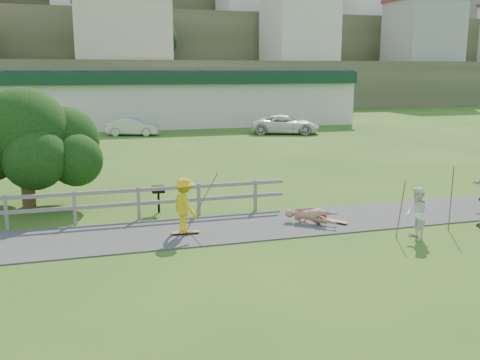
{
  "coord_description": "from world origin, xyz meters",
  "views": [
    {
      "loc": [
        -3.59,
        -13.83,
        4.79
      ],
      "look_at": [
        1.06,
        2.0,
        1.41
      ],
      "focal_mm": 40.0,
      "sensor_mm": 36.0,
      "label": 1
    }
  ],
  "objects_px": {
    "skater_fallen": "(311,216)",
    "car_silver": "(133,127)",
    "skater_rider": "(185,208)",
    "tree": "(25,152)",
    "spectator_a": "(417,214)",
    "bbq": "(159,199)",
    "car_white": "(285,124)"
  },
  "relations": [
    {
      "from": "skater_rider",
      "to": "skater_fallen",
      "type": "bearing_deg",
      "value": -111.25
    },
    {
      "from": "tree",
      "to": "bbq",
      "type": "distance_m",
      "value": 5.07
    },
    {
      "from": "car_silver",
      "to": "skater_fallen",
      "type": "bearing_deg",
      "value": -156.55
    },
    {
      "from": "skater_fallen",
      "to": "car_silver",
      "type": "bearing_deg",
      "value": 46.28
    },
    {
      "from": "car_white",
      "to": "tree",
      "type": "distance_m",
      "value": 25.27
    },
    {
      "from": "car_white",
      "to": "skater_rider",
      "type": "bearing_deg",
      "value": 172.51
    },
    {
      "from": "car_white",
      "to": "bbq",
      "type": "xyz_separation_m",
      "value": [
        -12.66,
        -20.75,
        -0.26
      ]
    },
    {
      "from": "car_silver",
      "to": "car_white",
      "type": "height_order",
      "value": "car_white"
    },
    {
      "from": "skater_fallen",
      "to": "spectator_a",
      "type": "relative_size",
      "value": 1.08
    },
    {
      "from": "skater_rider",
      "to": "spectator_a",
      "type": "relative_size",
      "value": 1.07
    },
    {
      "from": "car_silver",
      "to": "tree",
      "type": "distance_m",
      "value": 21.6
    },
    {
      "from": "spectator_a",
      "to": "tree",
      "type": "height_order",
      "value": "tree"
    },
    {
      "from": "skater_rider",
      "to": "car_white",
      "type": "height_order",
      "value": "skater_rider"
    },
    {
      "from": "skater_rider",
      "to": "tree",
      "type": "xyz_separation_m",
      "value": [
        -4.75,
        4.92,
        1.16
      ]
    },
    {
      "from": "skater_fallen",
      "to": "tree",
      "type": "bearing_deg",
      "value": 99.72
    },
    {
      "from": "car_white",
      "to": "bbq",
      "type": "relative_size",
      "value": 5.61
    },
    {
      "from": "skater_rider",
      "to": "car_silver",
      "type": "relative_size",
      "value": 0.42
    },
    {
      "from": "skater_fallen",
      "to": "car_white",
      "type": "relative_size",
      "value": 0.32
    },
    {
      "from": "tree",
      "to": "skater_rider",
      "type": "bearing_deg",
      "value": -46.02
    },
    {
      "from": "bbq",
      "to": "skater_rider",
      "type": "bearing_deg",
      "value": -79.13
    },
    {
      "from": "skater_fallen",
      "to": "bbq",
      "type": "xyz_separation_m",
      "value": [
        -4.4,
        2.86,
        0.16
      ]
    },
    {
      "from": "spectator_a",
      "to": "bbq",
      "type": "distance_m",
      "value": 8.44
    },
    {
      "from": "skater_fallen",
      "to": "car_white",
      "type": "xyz_separation_m",
      "value": [
        8.26,
        23.61,
        0.43
      ]
    },
    {
      "from": "tree",
      "to": "car_silver",
      "type": "bearing_deg",
      "value": 74.98
    },
    {
      "from": "car_white",
      "to": "bbq",
      "type": "distance_m",
      "value": 24.31
    },
    {
      "from": "skater_fallen",
      "to": "spectator_a",
      "type": "height_order",
      "value": "spectator_a"
    },
    {
      "from": "skater_fallen",
      "to": "bbq",
      "type": "distance_m",
      "value": 5.25
    },
    {
      "from": "skater_fallen",
      "to": "bbq",
      "type": "height_order",
      "value": "bbq"
    },
    {
      "from": "tree",
      "to": "bbq",
      "type": "height_order",
      "value": "tree"
    },
    {
      "from": "car_silver",
      "to": "skater_rider",
      "type": "bearing_deg",
      "value": -165.42
    },
    {
      "from": "spectator_a",
      "to": "tree",
      "type": "xyz_separation_m",
      "value": [
        -11.09,
        7.18,
        1.21
      ]
    },
    {
      "from": "spectator_a",
      "to": "car_silver",
      "type": "xyz_separation_m",
      "value": [
        -5.5,
        28.01,
        -0.12
      ]
    }
  ]
}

